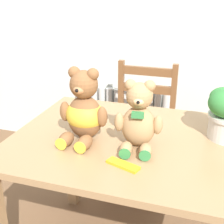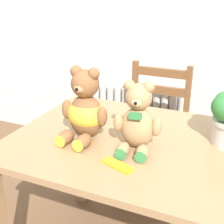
# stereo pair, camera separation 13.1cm
# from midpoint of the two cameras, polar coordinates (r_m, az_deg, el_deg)

# --- Properties ---
(wall_back) EXTENTS (8.00, 0.04, 2.60)m
(wall_back) POSITION_cam_midpoint_polar(r_m,az_deg,el_deg) (2.51, 10.56, 19.05)
(wall_back) COLOR silver
(wall_back) RESTS_ON ground_plane
(radiator) EXTENTS (0.85, 0.10, 0.60)m
(radiator) POSITION_cam_midpoint_polar(r_m,az_deg,el_deg) (2.79, 0.27, -2.33)
(radiator) COLOR beige
(radiator) RESTS_ON ground_plane
(dining_table) EXTENTS (1.16, 0.86, 0.77)m
(dining_table) POSITION_cam_midpoint_polar(r_m,az_deg,el_deg) (1.49, 1.98, -9.02)
(dining_table) COLOR #9E7A51
(dining_table) RESTS_ON ground_plane
(wooden_chair_behind) EXTENTS (0.44, 0.45, 0.91)m
(wooden_chair_behind) POSITION_cam_midpoint_polar(r_m,az_deg,el_deg) (2.29, 3.71, -2.76)
(wooden_chair_behind) COLOR brown
(wooden_chair_behind) RESTS_ON ground_plane
(teddy_bear_left) EXTENTS (0.23, 0.24, 0.33)m
(teddy_bear_left) POSITION_cam_midpoint_polar(r_m,az_deg,el_deg) (1.41, -7.81, 0.09)
(teddy_bear_left) COLOR brown
(teddy_bear_left) RESTS_ON dining_table
(teddy_bear_right) EXTENTS (0.21, 0.22, 0.30)m
(teddy_bear_right) POSITION_cam_midpoint_polar(r_m,az_deg,el_deg) (1.32, 2.07, -1.37)
(teddy_bear_right) COLOR tan
(teddy_bear_right) RESTS_ON dining_table
(chocolate_bar) EXTENTS (0.14, 0.09, 0.01)m
(chocolate_bar) POSITION_cam_midpoint_polar(r_m,az_deg,el_deg) (1.24, -1.18, -9.69)
(chocolate_bar) COLOR gold
(chocolate_bar) RESTS_ON dining_table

